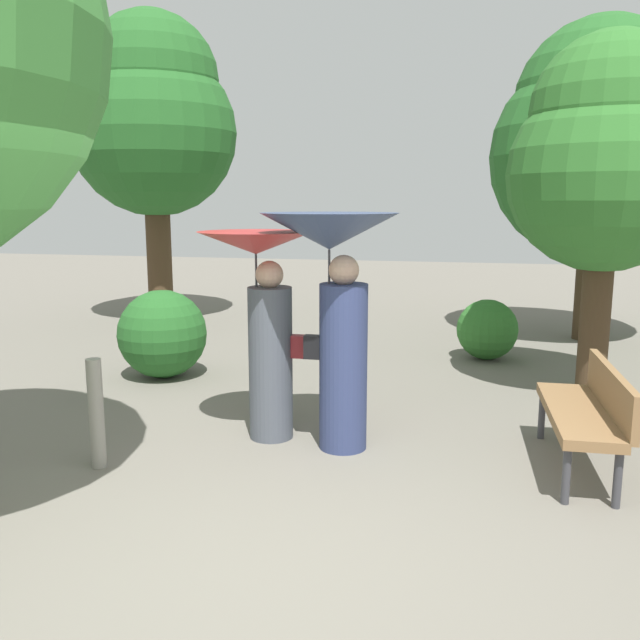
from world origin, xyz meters
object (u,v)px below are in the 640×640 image
(person_left, at_px, (264,304))
(path_marker_post, at_px, (96,414))
(tree_mid_right, at_px, (598,140))
(park_bench, at_px, (589,408))
(tree_near_right, at_px, (607,156))
(tree_mid_left, at_px, (153,117))
(person_right, at_px, (335,283))

(person_left, xyz_separation_m, path_marker_post, (-1.11, -0.97, -0.77))
(person_left, distance_m, tree_mid_right, 6.56)
(park_bench, distance_m, tree_mid_right, 6.00)
(tree_near_right, bearing_deg, person_left, -146.33)
(tree_near_right, distance_m, tree_mid_left, 7.52)
(path_marker_post, bearing_deg, person_right, 25.60)
(person_left, height_order, tree_mid_right, tree_mid_right)
(tree_mid_left, bearing_deg, person_left, -56.02)
(person_right, relative_size, path_marker_post, 2.26)
(person_right, bearing_deg, tree_mid_left, 33.47)
(person_right, height_order, tree_mid_right, tree_mid_right)
(person_left, distance_m, park_bench, 2.81)
(tree_mid_left, distance_m, tree_mid_right, 7.16)
(person_left, distance_m, tree_near_right, 3.98)
(person_left, relative_size, path_marker_post, 2.07)
(park_bench, bearing_deg, tree_mid_left, -132.50)
(tree_mid_left, relative_size, tree_mid_right, 1.11)
(tree_mid_right, bearing_deg, person_left, -124.17)
(tree_near_right, distance_m, tree_mid_right, 3.21)
(person_right, bearing_deg, path_marker_post, 111.12)
(person_right, height_order, tree_near_right, tree_near_right)
(tree_mid_left, bearing_deg, tree_mid_right, -0.84)
(person_left, height_order, path_marker_post, person_left)
(tree_mid_left, bearing_deg, path_marker_post, -68.44)
(tree_near_right, xyz_separation_m, tree_mid_left, (-6.71, 3.26, 0.94))
(tree_near_right, bearing_deg, tree_mid_left, 154.12)
(tree_near_right, bearing_deg, park_bench, -100.21)
(tree_mid_left, height_order, path_marker_post, tree_mid_left)
(tree_near_right, bearing_deg, path_marker_post, -144.22)
(person_right, bearing_deg, park_bench, -95.94)
(tree_mid_right, distance_m, path_marker_post, 8.16)
(person_left, xyz_separation_m, tree_mid_left, (-3.59, 5.33, 2.30))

